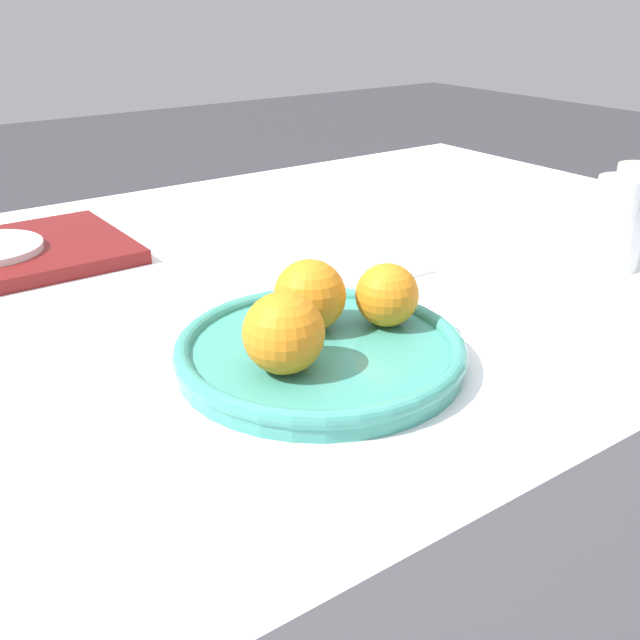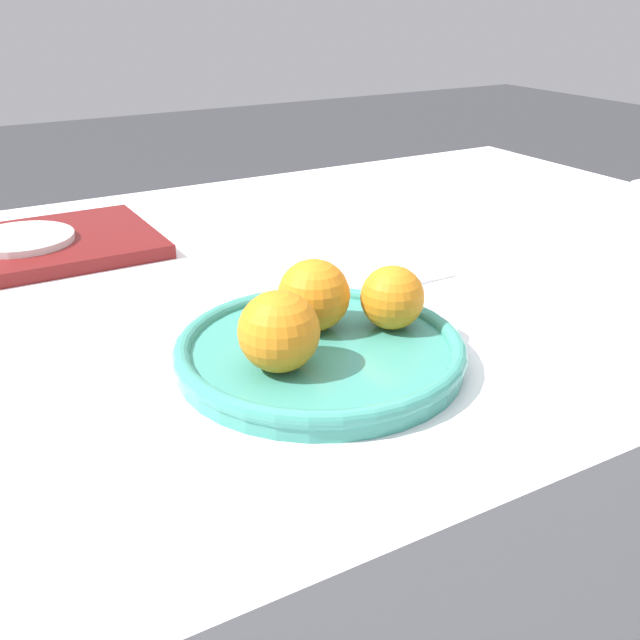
# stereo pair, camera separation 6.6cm
# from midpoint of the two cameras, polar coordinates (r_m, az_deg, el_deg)

# --- Properties ---
(table) EXTENTS (1.50, 1.03, 0.74)m
(table) POSITION_cam_midpoint_polar(r_m,az_deg,el_deg) (1.22, 2.28, -12.38)
(table) COLOR white
(table) RESTS_ON ground_plane
(fruit_platter) EXTENTS (0.30, 0.30, 0.03)m
(fruit_platter) POSITION_cam_midpoint_polar(r_m,az_deg,el_deg) (0.76, 2.49, -2.45)
(fruit_platter) COLOR teal
(fruit_platter) RESTS_ON table
(orange_0) EXTENTS (0.08, 0.08, 0.08)m
(orange_0) POSITION_cam_midpoint_polar(r_m,az_deg,el_deg) (0.78, 1.95, 1.86)
(orange_0) COLOR orange
(orange_0) RESTS_ON fruit_platter
(orange_1) EXTENTS (0.07, 0.07, 0.07)m
(orange_1) POSITION_cam_midpoint_polar(r_m,az_deg,el_deg) (0.80, 7.91, 1.67)
(orange_1) COLOR orange
(orange_1) RESTS_ON fruit_platter
(orange_2) EXTENTS (0.08, 0.08, 0.08)m
(orange_2) POSITION_cam_midpoint_polar(r_m,az_deg,el_deg) (0.70, -0.45, -0.93)
(orange_2) COLOR orange
(orange_2) RESTS_ON fruit_platter
(serving_tray) EXTENTS (0.37, 0.25, 0.02)m
(serving_tray) POSITION_cam_midpoint_polar(r_m,az_deg,el_deg) (1.14, -20.18, 5.09)
(serving_tray) COLOR maroon
(serving_tray) RESTS_ON table
(side_plate) EXTENTS (0.15, 0.15, 0.01)m
(side_plate) POSITION_cam_midpoint_polar(r_m,az_deg,el_deg) (1.14, -20.29, 5.80)
(side_plate) COLOR white
(side_plate) RESTS_ON serving_tray
(napkin) EXTENTS (0.13, 0.11, 0.01)m
(napkin) POSITION_cam_midpoint_polar(r_m,az_deg,el_deg) (1.02, 7.19, 3.74)
(napkin) COLOR white
(napkin) RESTS_ON table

